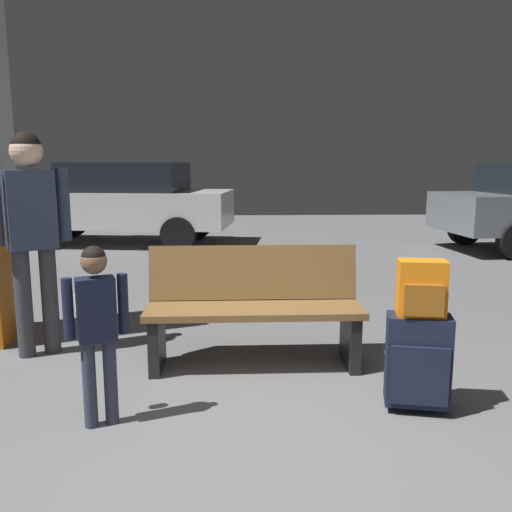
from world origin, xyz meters
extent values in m
cube|color=slate|center=(0.00, 4.00, -0.05)|extent=(18.00, 18.00, 0.10)
cube|color=brown|center=(0.13, 1.32, 0.44)|extent=(1.60, 0.45, 0.05)
cube|color=brown|center=(0.13, 1.57, 0.68)|extent=(1.60, 0.12, 0.42)
cube|color=black|center=(-0.59, 1.31, 0.21)|extent=(0.08, 0.40, 0.41)
cube|color=black|center=(0.85, 1.32, 0.21)|extent=(0.08, 0.40, 0.41)
cube|color=#191E33|center=(1.10, 0.58, 0.32)|extent=(0.41, 0.27, 0.56)
cube|color=#191E33|center=(1.08, 0.47, 0.26)|extent=(0.34, 0.09, 0.36)
cube|color=#A5A5AA|center=(1.12, 0.66, 0.59)|extent=(0.14, 0.05, 0.02)
cylinder|color=black|center=(0.96, 0.69, 0.02)|extent=(0.03, 0.05, 0.04)
cylinder|color=black|center=(1.28, 0.63, 0.02)|extent=(0.03, 0.05, 0.04)
cube|color=orange|center=(1.10, 0.58, 0.77)|extent=(0.30, 0.20, 0.34)
cube|color=#9E5918|center=(1.09, 0.48, 0.72)|extent=(0.23, 0.07, 0.19)
cylinder|color=black|center=(1.10, 0.58, 0.93)|extent=(0.06, 0.03, 0.02)
cylinder|color=#33384C|center=(-0.74, 0.48, 0.26)|extent=(0.08, 0.08, 0.52)
cylinder|color=#33384C|center=(-0.85, 0.44, 0.26)|extent=(0.08, 0.08, 0.52)
cube|color=#191E38|center=(-0.80, 0.46, 0.70)|extent=(0.24, 0.19, 0.37)
cylinder|color=#191E38|center=(-0.66, 0.51, 0.72)|extent=(0.06, 0.06, 0.35)
cylinder|color=#191E38|center=(-0.94, 0.41, 0.72)|extent=(0.06, 0.06, 0.35)
sphere|color=brown|center=(-0.80, 0.46, 0.97)|extent=(0.15, 0.15, 0.15)
sphere|color=black|center=(-0.80, 0.46, 0.99)|extent=(0.13, 0.13, 0.13)
cylinder|color=white|center=(-0.91, 0.53, 0.72)|extent=(0.06, 0.06, 0.10)
cylinder|color=red|center=(-0.91, 0.53, 0.79)|extent=(0.01, 0.01, 0.06)
cylinder|color=#38383D|center=(-1.50, 1.72, 0.43)|extent=(0.13, 0.13, 0.85)
cylinder|color=#38383D|center=(-1.66, 1.62, 0.43)|extent=(0.13, 0.13, 0.85)
cube|color=#2D3851|center=(-1.58, 1.67, 1.16)|extent=(0.40, 0.36, 0.60)
cylinder|color=#2D3851|center=(-1.37, 1.80, 1.19)|extent=(0.10, 0.10, 0.57)
sphere|color=beige|center=(-1.58, 1.67, 1.60)|extent=(0.24, 0.24, 0.24)
sphere|color=black|center=(-1.58, 1.67, 1.63)|extent=(0.22, 0.22, 0.22)
cylinder|color=black|center=(4.26, 7.27, 0.30)|extent=(0.62, 0.25, 0.60)
cube|color=silver|center=(-2.17, 7.61, 0.67)|extent=(4.28, 2.21, 0.64)
cube|color=black|center=(-2.02, 7.59, 1.25)|extent=(2.28, 1.80, 0.52)
cylinder|color=black|center=(-3.56, 6.99, 0.30)|extent=(0.62, 0.28, 0.60)
cylinder|color=black|center=(-3.36, 8.57, 0.30)|extent=(0.62, 0.28, 0.60)
cylinder|color=black|center=(-0.98, 6.65, 0.30)|extent=(0.62, 0.28, 0.60)
cylinder|color=black|center=(-0.78, 8.24, 0.30)|extent=(0.62, 0.28, 0.60)
camera|label=1|loc=(-0.01, -2.52, 1.52)|focal=37.80mm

